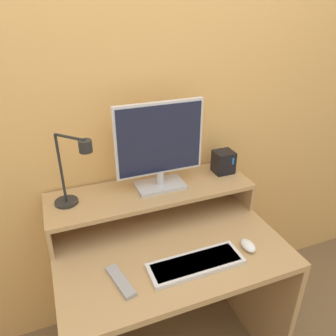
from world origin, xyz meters
name	(u,v)px	position (x,y,z in m)	size (l,w,h in m)	color
wall_back	(137,114)	(0.00, 0.77, 1.25)	(6.00, 0.05, 2.50)	#E5AD60
desk	(167,279)	(0.00, 0.37, 0.53)	(1.01, 0.73, 0.77)	tan
monitor_shelf	(151,193)	(0.00, 0.58, 0.90)	(1.01, 0.31, 0.15)	tan
monitor	(160,146)	(0.05, 0.59, 1.14)	(0.43, 0.14, 0.43)	#BCBCC1
desk_lamp	(73,172)	(-0.35, 0.56, 1.10)	(0.18, 0.19, 0.34)	black
router_dock	(223,162)	(0.42, 0.61, 0.98)	(0.10, 0.10, 0.12)	black
keyboard	(196,263)	(0.05, 0.17, 0.78)	(0.40, 0.14, 0.02)	silver
mouse	(248,246)	(0.31, 0.18, 0.79)	(0.05, 0.09, 0.04)	white
remote_control	(121,281)	(-0.26, 0.20, 0.78)	(0.08, 0.19, 0.02)	#99999E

